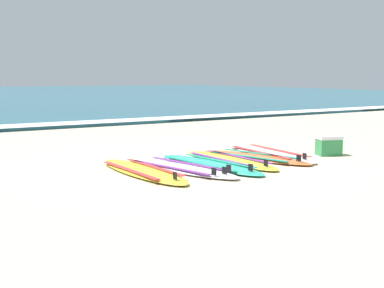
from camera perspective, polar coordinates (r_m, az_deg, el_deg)
ground_plane at (r=8.56m, az=0.41°, el=-2.17°), size 80.00×80.00×0.00m
wave_foam_strip at (r=15.14m, az=-14.21°, el=2.28°), size 80.00×1.12×0.11m
surfboard_0 at (r=7.60m, az=-6.05°, el=-3.23°), size 0.78×2.52×0.18m
surfboard_1 at (r=7.83m, az=-1.56°, el=-2.87°), size 1.24×2.58×0.18m
surfboard_2 at (r=8.13m, az=2.06°, el=-2.45°), size 0.98×2.56×0.18m
surfboard_3 at (r=8.57m, az=4.48°, el=-1.93°), size 0.77×2.47×0.18m
surfboard_4 at (r=8.92m, az=7.51°, el=-1.57°), size 1.27×2.45×0.18m
surfboard_5 at (r=9.42m, az=9.28°, el=-1.09°), size 0.76×2.61×0.18m
cooler_box at (r=9.62m, az=16.15°, el=-0.18°), size 0.54×0.45×0.38m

